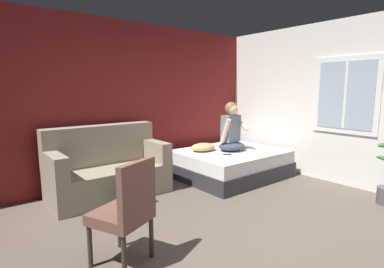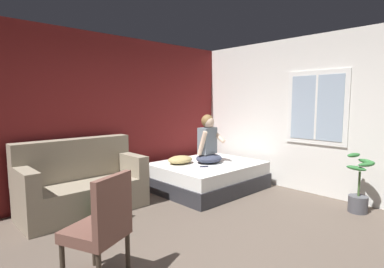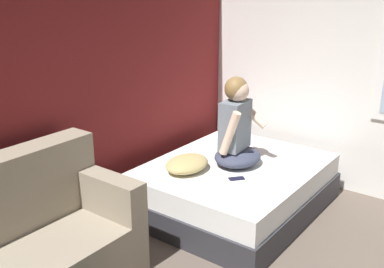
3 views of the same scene
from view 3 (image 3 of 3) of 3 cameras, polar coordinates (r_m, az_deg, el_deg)
bed at (r=4.58m, az=5.42°, el=-6.68°), size 1.85×1.51×0.48m
couch at (r=3.46m, az=-21.54°, el=-14.04°), size 1.70×0.82×1.04m
person_seated at (r=4.38m, az=5.70°, el=0.55°), size 0.55×0.48×0.88m
throw_pillow at (r=4.29m, az=-0.65°, el=-3.80°), size 0.49×0.37×0.14m
cell_phone at (r=4.15m, az=5.68°, el=-5.66°), size 0.15×0.14×0.01m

